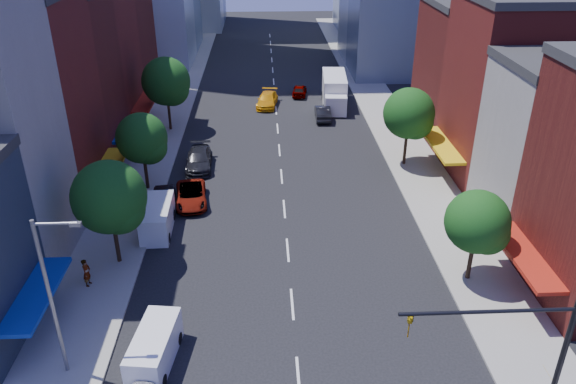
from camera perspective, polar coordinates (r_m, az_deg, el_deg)
The scene contains 27 objects.
ground at distance 30.47m, azimuth 1.06°, elevation -18.37°, with size 220.00×220.00×0.00m, color black.
sidewalk_left at distance 65.89m, azimuth -12.20°, elevation 7.44°, with size 5.00×120.00×0.15m, color gray.
sidewalk_right at distance 66.47m, azimuth 9.77°, elevation 7.84°, with size 5.00×120.00×0.15m, color gray.
bldg_left_2 at distance 48.08m, azimuth -26.68°, elevation 7.72°, with size 12.00×9.00×16.00m, color maroon.
bldg_left_3 at distance 55.74m, azimuth -23.40°, elevation 10.24°, with size 12.00×8.00×15.00m, color #501614.
bldg_left_4 at distance 63.29m, azimuth -21.12°, elevation 13.42°, with size 12.00×9.00×17.00m, color maroon.
bldg_left_5 at distance 72.59m, azimuth -18.71°, elevation 13.76°, with size 12.00×10.00×13.00m, color #501614.
bldg_right_2 at distance 52.51m, azimuth 23.18°, elevation 9.33°, with size 12.00×10.00×15.00m, color maroon.
bldg_right_3 at distance 61.58m, azimuth 19.29°, elevation 11.43°, with size 12.00×10.00×13.00m, color #501614.
traffic_signal at distance 26.88m, azimuth 24.51°, elevation -16.77°, with size 7.24×2.24×8.00m.
streetlight at distance 29.55m, azimuth -22.80°, elevation -9.16°, with size 2.25×0.25×9.00m.
tree_left_near at distance 37.65m, azimuth -17.48°, elevation -0.78°, with size 4.80×4.80×7.30m.
tree_left_mid at distance 47.51m, azimuth -14.46°, elevation 5.11°, with size 4.20×4.20×6.65m.
tree_left_far at distance 60.32m, azimuth -12.14°, elevation 10.74°, with size 5.00×5.00×7.75m.
tree_right_near at distance 36.52m, azimuth 18.89°, elevation -3.14°, with size 4.00×4.00×6.20m.
tree_right_far at distance 51.81m, azimuth 12.34°, elevation 7.60°, with size 4.60×4.60×7.20m.
parked_car_second at distance 45.51m, azimuth -12.44°, elevation -0.91°, with size 1.62×4.63×1.53m, color black.
parked_car_third at distance 46.09m, azimuth -9.81°, elevation -0.33°, with size 2.39×5.19×1.44m, color #999999.
parked_car_rear at distance 52.27m, azimuth -9.01°, elevation 3.29°, with size 2.27×5.59×1.62m, color black.
cargo_van_near at distance 31.29m, azimuth -13.48°, elevation -15.35°, with size 2.41×4.79×1.95m.
cargo_van_far at distance 42.50m, azimuth -13.13°, elevation -2.68°, with size 2.14×5.05×2.14m.
taxi at distance 68.17m, azimuth -2.12°, elevation 9.34°, with size 2.20×5.40×1.57m, color orange.
traffic_car_oncoming at distance 63.90m, azimuth 3.54°, elevation 8.05°, with size 1.64×4.69×1.55m, color black.
traffic_car_far at distance 72.13m, azimuth 1.18°, elevation 10.31°, with size 1.69×4.19×1.43m, color #999999.
box_truck at distance 68.40m, azimuth 4.73°, elevation 10.12°, with size 3.27×9.04×3.57m.
pedestrian_near at distance 37.85m, azimuth -19.78°, elevation -7.70°, with size 0.69×0.45×1.89m, color #999999.
pedestrian_far at distance 41.95m, azimuth -14.67°, elevation -3.42°, with size 0.82×0.64×1.68m, color #999999.
Camera 1 is at (-1.52, -21.24, 21.79)m, focal length 35.00 mm.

